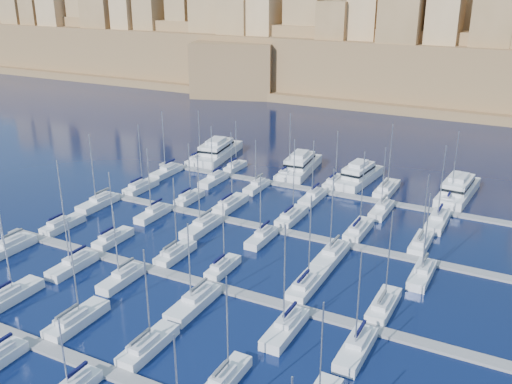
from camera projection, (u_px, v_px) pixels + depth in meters
The scene contains 50 objects.
ground at pixel (254, 255), 92.60m from camera, with size 600.00×600.00×0.00m, color black.
pontoon_near at pixel (115, 375), 64.30m from camera, with size 84.00×2.00×0.40m, color slate.
pontoon_mid_near at pixel (216, 287), 82.56m from camera, with size 84.00×2.00×0.40m, color slate.
pontoon_mid_far at pixel (280, 231), 100.83m from camera, with size 84.00×2.00×0.40m, color slate.
pontoon_far at pixel (325, 192), 119.10m from camera, with size 84.00×2.00×0.40m, color slate.
sailboat_1 at pixel (9, 296), 79.06m from camera, with size 2.92×9.72×14.11m.
sailboat_2 at pixel (76, 320), 73.59m from camera, with size 2.85×9.52×14.76m.
sailboat_3 at pixel (148, 346), 68.44m from camera, with size 2.75×9.17×13.63m.
sailboat_4 at pixel (226, 377), 63.01m from camera, with size 2.34×7.79×13.44m.
sailboat_12 at pixel (62, 225), 101.97m from camera, with size 2.62×8.75×12.98m.
sailboat_13 at pixel (113, 238), 96.60m from camera, with size 2.44×8.13×12.73m.
sailboat_14 at pixel (175, 253), 91.35m from camera, with size 2.59×8.64×13.68m.
sailboat_15 at pixel (223, 268), 86.96m from camera, with size 2.26×7.55×11.38m.
sailboat_16 at pixel (307, 284), 82.07m from camera, with size 2.93×9.77×14.61m.
sailboat_17 at pixel (383, 305), 76.86m from camera, with size 2.71×9.03×14.63m.
sailboat_18 at pixel (7, 248), 93.10m from camera, with size 3.03×10.10×14.21m.
sailboat_19 at pixel (73, 265), 87.65m from camera, with size 2.66×8.87×14.64m.
sailboat_20 at pixel (122, 278), 83.81m from camera, with size 2.51×8.38×11.86m.
sailboat_21 at pixel (194, 303), 77.49m from camera, with size 2.99×9.95×13.04m.
sailboat_22 at pixel (285, 328), 71.85m from camera, with size 2.82×9.39×15.57m.
sailboat_23 at pixel (356, 348), 67.93m from camera, with size 2.77×9.22×14.01m.
sailboat_24 at pixel (141, 187), 120.33m from camera, with size 2.73×9.11×14.42m.
sailboat_25 at pixel (189, 198), 114.40m from camera, with size 2.37×7.91×12.30m.
sailboat_26 at pixel (230, 204), 111.21m from camera, with size 2.91×9.70×15.41m.
sailboat_27 at pixel (292, 216), 105.43m from camera, with size 2.83×9.43×15.68m.
sailboat_28 at pixel (359, 230), 99.91m from camera, with size 2.84×9.47×15.19m.
sailboat_29 at pixel (421, 243), 94.91m from camera, with size 2.62×8.74×12.95m.
sailboat_30 at pixel (98, 203), 111.82m from camera, with size 2.88×9.60×15.11m.
sailboat_31 at pixel (153, 214), 106.79m from camera, with size 2.51×8.36×13.91m.
sailboat_32 at pixel (202, 226), 101.23m from camera, with size 2.99×9.98×14.53m.
sailboat_33 at pixel (262, 237), 97.03m from camera, with size 2.45×8.17×12.29m.
sailboat_34 at pixel (331, 255), 90.63m from camera, with size 3.06×10.19×15.79m.
sailboat_35 at pixel (422, 274), 84.99m from camera, with size 2.71×9.03×14.11m.
sailboat_36 at pixel (199, 160), 138.23m from camera, with size 2.61×8.68×13.01m.
sailboat_37 at pixel (235, 167), 133.27m from camera, with size 2.27×7.56×11.89m.
sailboat_38 at pixel (288, 174), 128.44m from camera, with size 2.90×9.66×14.79m.
sailboat_39 at pixel (334, 182), 123.21m from camera, with size 2.61×8.69×12.31m.
sailboat_40 at pixel (387, 189), 119.10m from camera, with size 3.15×10.49×14.83m.
sailboat_41 at pixel (450, 200), 113.18m from camera, with size 2.88×9.58×14.97m.
sailboat_42 at pixel (167, 171), 130.00m from camera, with size 2.80×9.32×15.07m.
sailboat_43 at pixel (214, 180), 124.79m from camera, with size 2.68×8.94×13.22m.
sailboat_44 at pixel (257, 187), 120.69m from camera, with size 2.42×8.05×11.31m.
sailboat_45 at pixel (313, 197), 114.69m from camera, with size 2.70×9.02×12.98m.
sailboat_46 at pixel (382, 210), 108.60m from camera, with size 2.71×9.02×13.55m.
sailboat_47 at pixel (438, 221), 103.55m from camera, with size 3.06×10.20×15.47m.
motor_yacht_a at pixel (217, 151), 141.91m from camera, with size 8.75×20.41×5.25m.
motor_yacht_b at pixel (300, 165), 131.24m from camera, with size 7.20×18.27×5.25m.
motor_yacht_c at pixel (359, 175), 124.51m from camera, with size 6.32×16.69×5.25m.
motor_yacht_d at pixel (458, 189), 116.21m from camera, with size 6.57×18.25×5.25m.
fortified_city at pixel (443, 55), 216.40m from camera, with size 460.00×108.95×59.52m.
Camera 1 is at (38.56, -73.57, 42.17)m, focal length 40.00 mm.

